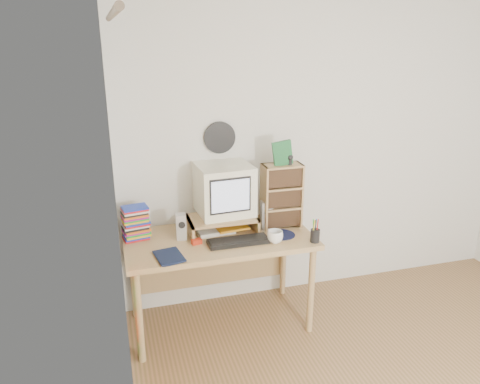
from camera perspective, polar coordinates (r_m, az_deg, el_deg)
back_wall at (r=4.03m, az=10.48°, el=4.87°), size 3.50×0.00×3.50m
left_wall at (r=1.99m, az=-13.81°, el=-10.53°), size 0.00×3.50×3.50m
curtain at (r=2.46m, az=-13.28°, el=-7.09°), size 0.00×2.20×2.20m
wall_disc at (r=3.65m, az=-2.50°, el=6.64°), size 0.25×0.02×0.25m
desk at (r=3.64m, az=-2.77°, el=-7.06°), size 1.40×0.70×0.75m
monitor_riser at (r=3.58m, az=-2.19°, el=-3.43°), size 0.52×0.30×0.12m
crt_monitor at (r=3.56m, az=-1.82°, el=0.17°), size 0.43×0.43×0.38m
speaker_left at (r=3.48m, az=-7.19°, el=-4.21°), size 0.08×0.08×0.20m
speaker_right at (r=3.64m, az=3.23°, el=-2.81°), size 0.09×0.09×0.22m
keyboard at (r=3.42m, az=-0.22°, el=-6.04°), size 0.45×0.15×0.03m
dvd_stack at (r=3.53m, az=-12.61°, el=-3.69°), size 0.20×0.16×0.26m
cd_rack at (r=3.64m, az=5.10°, el=-0.48°), size 0.31×0.17×0.51m
mug at (r=3.43m, az=4.31°, el=-5.46°), size 0.13×0.13×0.09m
diary at (r=3.22m, az=-10.13°, el=-7.87°), size 0.23×0.19×0.04m
mousepad at (r=3.57m, az=5.08°, el=-5.20°), size 0.24×0.24×0.00m
pen_cup at (r=3.46m, az=9.15°, el=-4.99°), size 0.08×0.08×0.14m
papers at (r=3.62m, az=-2.39°, el=-4.47°), size 0.30×0.24×0.04m
red_box at (r=3.42m, az=-5.32°, el=-6.04°), size 0.08×0.06×0.04m
game_box at (r=3.52m, az=5.19°, el=4.74°), size 0.14×0.04×0.18m
webcam at (r=3.55m, az=6.11°, el=3.97°), size 0.05×0.05×0.08m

